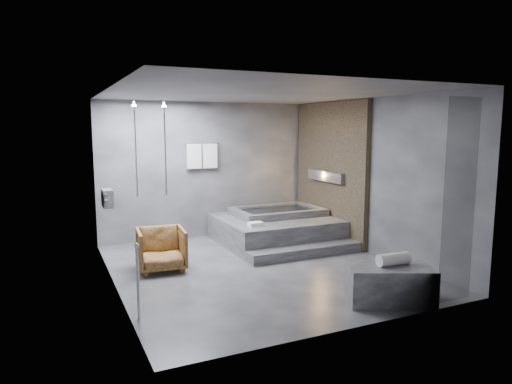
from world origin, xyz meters
name	(u,v)px	position (x,y,z in m)	size (l,w,h in m)	color
room	(274,161)	(0.40, 0.24, 1.73)	(5.00, 5.04, 2.82)	#2F2F32
tub_deck	(275,229)	(1.05, 1.45, 0.25)	(2.20, 2.00, 0.50)	#353537
tub_step	(306,251)	(1.05, 0.27, 0.09)	(2.20, 0.36, 0.18)	#353537
concrete_bench	(390,284)	(0.94, -2.05, 0.24)	(1.08, 0.59, 0.49)	#38383B
driftwood_chair	(161,249)	(-1.46, 0.56, 0.34)	(0.73, 0.75, 0.69)	#492C12
rolled_towel	(393,259)	(1.00, -2.03, 0.57)	(0.16, 0.16, 0.45)	white
deck_towel	(255,224)	(0.35, 0.88, 0.53)	(0.26, 0.19, 0.07)	silver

